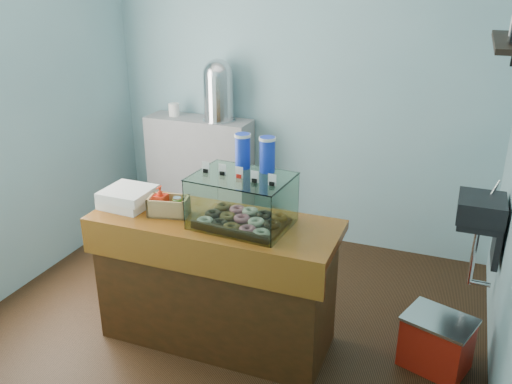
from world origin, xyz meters
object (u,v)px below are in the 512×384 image
at_px(red_cooler, 436,342).
at_px(counter, 216,280).
at_px(display_case, 245,198).
at_px(coffee_urn, 218,89).

bearing_deg(red_cooler, counter, -151.48).
bearing_deg(counter, red_cooler, 9.44).
xyz_separation_m(display_case, coffee_urn, (-0.89, 1.54, 0.32)).
bearing_deg(counter, display_case, 8.95).
distance_m(display_case, red_cooler, 1.52).
relative_size(counter, coffee_urn, 2.89).
bearing_deg(coffee_urn, red_cooler, -32.43).
bearing_deg(counter, coffee_urn, 113.51).
height_order(coffee_urn, red_cooler, coffee_urn).
relative_size(coffee_urn, red_cooler, 1.13).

